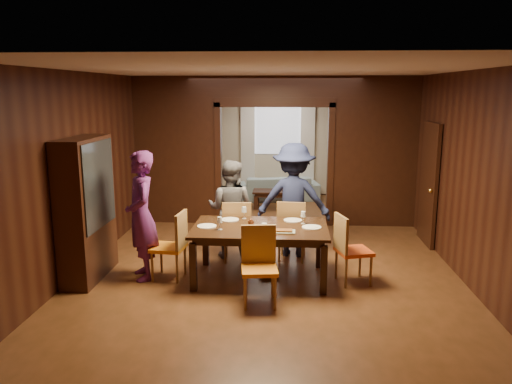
# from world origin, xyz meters

# --- Properties ---
(floor) EXTENTS (9.00, 9.00, 0.00)m
(floor) POSITION_xyz_m (0.00, 0.00, 0.00)
(floor) COLOR #4F2F16
(floor) RESTS_ON ground
(ceiling) EXTENTS (5.50, 9.00, 0.02)m
(ceiling) POSITION_xyz_m (0.00, 0.00, 2.90)
(ceiling) COLOR silver
(ceiling) RESTS_ON room_walls
(room_walls) EXTENTS (5.52, 9.01, 2.90)m
(room_walls) POSITION_xyz_m (0.00, 1.89, 1.51)
(room_walls) COLOR black
(room_walls) RESTS_ON floor
(person_purple) EXTENTS (0.67, 0.79, 1.82)m
(person_purple) POSITION_xyz_m (-1.76, -1.47, 0.91)
(person_purple) COLOR #5E2264
(person_purple) RESTS_ON floor
(person_grey) EXTENTS (0.86, 0.73, 1.56)m
(person_grey) POSITION_xyz_m (-0.62, -0.47, 0.78)
(person_grey) COLOR #54535A
(person_grey) RESTS_ON floor
(person_navy) EXTENTS (1.22, 0.76, 1.82)m
(person_navy) POSITION_xyz_m (0.37, -0.30, 0.91)
(person_navy) COLOR #1B2144
(person_navy) RESTS_ON floor
(sofa) EXTENTS (2.10, 1.11, 0.58)m
(sofa) POSITION_xyz_m (0.01, 3.85, 0.29)
(sofa) COLOR #89A6B3
(sofa) RESTS_ON floor
(serving_bowl) EXTENTS (0.30, 0.30, 0.07)m
(serving_bowl) POSITION_xyz_m (0.03, -1.28, 0.80)
(serving_bowl) COLOR black
(serving_bowl) RESTS_ON dining_table
(dining_table) EXTENTS (1.88, 1.17, 0.76)m
(dining_table) POSITION_xyz_m (-0.10, -1.39, 0.38)
(dining_table) COLOR black
(dining_table) RESTS_ON floor
(coffee_table) EXTENTS (0.80, 0.50, 0.40)m
(coffee_table) POSITION_xyz_m (-0.11, 2.95, 0.20)
(coffee_table) COLOR black
(coffee_table) RESTS_ON floor
(chair_left) EXTENTS (0.48, 0.48, 0.97)m
(chair_left) POSITION_xyz_m (-1.39, -1.47, 0.48)
(chair_left) COLOR orange
(chair_left) RESTS_ON floor
(chair_right) EXTENTS (0.55, 0.55, 0.97)m
(chair_right) POSITION_xyz_m (1.20, -1.46, 0.48)
(chair_right) COLOR #D54514
(chair_right) RESTS_ON floor
(chair_far_l) EXTENTS (0.48, 0.48, 0.97)m
(chair_far_l) POSITION_xyz_m (-0.50, -0.62, 0.48)
(chair_far_l) COLOR red
(chair_far_l) RESTS_ON floor
(chair_far_r) EXTENTS (0.48, 0.48, 0.97)m
(chair_far_r) POSITION_xyz_m (0.36, -0.54, 0.48)
(chair_far_r) COLOR #D85114
(chair_far_r) RESTS_ON floor
(chair_near) EXTENTS (0.49, 0.49, 0.97)m
(chair_near) POSITION_xyz_m (-0.05, -2.26, 0.48)
(chair_near) COLOR orange
(chair_near) RESTS_ON floor
(hutch) EXTENTS (0.40, 1.20, 2.00)m
(hutch) POSITION_xyz_m (-2.53, -1.50, 1.00)
(hutch) COLOR black
(hutch) RESTS_ON floor
(door_right) EXTENTS (0.06, 0.90, 2.10)m
(door_right) POSITION_xyz_m (2.70, 0.50, 1.05)
(door_right) COLOR black
(door_right) RESTS_ON floor
(window_far) EXTENTS (1.20, 0.03, 1.30)m
(window_far) POSITION_xyz_m (0.00, 4.44, 1.70)
(window_far) COLOR silver
(window_far) RESTS_ON back_wall
(curtain_left) EXTENTS (0.35, 0.06, 2.40)m
(curtain_left) POSITION_xyz_m (-0.75, 4.40, 1.25)
(curtain_left) COLOR white
(curtain_left) RESTS_ON back_wall
(curtain_right) EXTENTS (0.35, 0.06, 2.40)m
(curtain_right) POSITION_xyz_m (0.75, 4.40, 1.25)
(curtain_right) COLOR white
(curtain_right) RESTS_ON back_wall
(plate_left) EXTENTS (0.27, 0.27, 0.01)m
(plate_left) POSITION_xyz_m (-0.84, -1.43, 0.77)
(plate_left) COLOR white
(plate_left) RESTS_ON dining_table
(plate_far_l) EXTENTS (0.27, 0.27, 0.01)m
(plate_far_l) POSITION_xyz_m (-0.56, -1.06, 0.77)
(plate_far_l) COLOR white
(plate_far_l) RESTS_ON dining_table
(plate_far_r) EXTENTS (0.27, 0.27, 0.01)m
(plate_far_r) POSITION_xyz_m (0.36, -1.03, 0.77)
(plate_far_r) COLOR silver
(plate_far_r) RESTS_ON dining_table
(plate_right) EXTENTS (0.27, 0.27, 0.01)m
(plate_right) POSITION_xyz_m (0.62, -1.39, 0.77)
(plate_right) COLOR white
(plate_right) RESTS_ON dining_table
(plate_near) EXTENTS (0.27, 0.27, 0.01)m
(plate_near) POSITION_xyz_m (-0.10, -1.71, 0.77)
(plate_near) COLOR white
(plate_near) RESTS_ON dining_table
(platter_a) EXTENTS (0.30, 0.20, 0.04)m
(platter_a) POSITION_xyz_m (-0.11, -1.49, 0.78)
(platter_a) COLOR gray
(platter_a) RESTS_ON dining_table
(platter_b) EXTENTS (0.30, 0.20, 0.04)m
(platter_b) POSITION_xyz_m (0.24, -1.65, 0.78)
(platter_b) COLOR gray
(platter_b) RESTS_ON dining_table
(wineglass_left) EXTENTS (0.08, 0.08, 0.18)m
(wineglass_left) POSITION_xyz_m (-0.64, -1.58, 0.85)
(wineglass_left) COLOR silver
(wineglass_left) RESTS_ON dining_table
(wineglass_far) EXTENTS (0.08, 0.08, 0.18)m
(wineglass_far) POSITION_xyz_m (-0.36, -0.96, 0.85)
(wineglass_far) COLOR silver
(wineglass_far) RESTS_ON dining_table
(wineglass_right) EXTENTS (0.08, 0.08, 0.18)m
(wineglass_right) POSITION_xyz_m (0.51, -1.19, 0.85)
(wineglass_right) COLOR silver
(wineglass_right) RESTS_ON dining_table
(tumbler) EXTENTS (0.07, 0.07, 0.14)m
(tumbler) POSITION_xyz_m (-0.03, -1.72, 0.83)
(tumbler) COLOR silver
(tumbler) RESTS_ON dining_table
(condiment_jar) EXTENTS (0.08, 0.08, 0.11)m
(condiment_jar) POSITION_xyz_m (-0.23, -1.41, 0.82)
(condiment_jar) COLOR #462010
(condiment_jar) RESTS_ON dining_table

